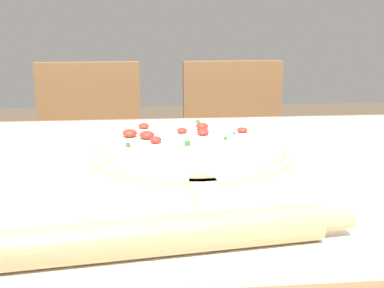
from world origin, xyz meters
name	(u,v)px	position (x,y,z in m)	size (l,w,h in m)	color
dining_table	(195,217)	(0.00, 0.00, 0.65)	(1.39, 0.93, 0.76)	brown
towel_cloth	(195,165)	(0.00, 0.00, 0.76)	(1.31, 0.85, 0.00)	white
pizza_peel	(191,154)	(0.00, 0.05, 0.77)	(0.41, 0.58, 0.01)	#D6B784
pizza	(190,143)	(0.00, 0.07, 0.79)	(0.38, 0.38, 0.03)	beige
rolling_pin	(164,236)	(-0.07, -0.36, 0.78)	(0.47, 0.09, 0.05)	tan
chair_left	(91,166)	(-0.30, 0.86, 0.50)	(0.42, 0.42, 0.88)	brown
chair_right	(236,162)	(0.24, 0.86, 0.50)	(0.41, 0.41, 0.88)	brown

